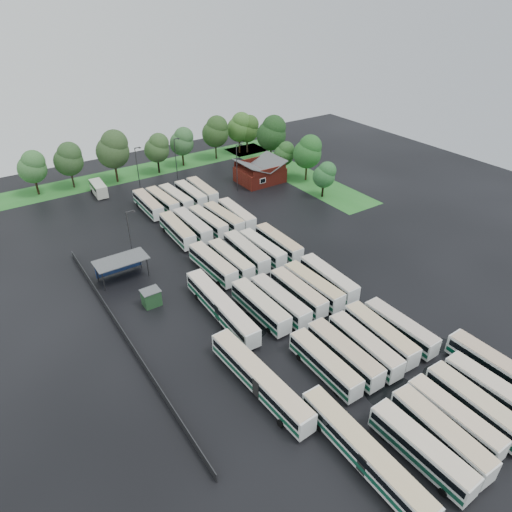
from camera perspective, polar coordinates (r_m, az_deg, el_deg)
ground at (r=67.13m, az=4.37°, el=-6.78°), size 160.00×160.00×0.00m
brick_building at (r=108.82m, az=0.50°, el=10.21°), size 10.07×8.60×5.39m
wash_shed at (r=75.33m, az=-16.60°, el=-0.68°), size 8.20×4.20×3.58m
utility_hut at (r=68.92m, az=-12.96°, el=-5.08°), size 2.70×2.20×2.62m
grass_strip_north at (r=118.73m, az=-14.69°, el=10.09°), size 80.00×10.00×0.01m
grass_strip_east at (r=115.11m, az=4.65°, el=10.34°), size 10.00×50.00×0.01m
west_fence at (r=64.56m, az=-16.20°, el=-9.34°), size 0.10×50.00×1.20m
bus_r0c0 at (r=51.54m, az=19.94°, el=-21.74°), size 2.69×11.48×3.18m
bus_r0c1 at (r=53.40m, az=22.07°, el=-19.85°), size 2.90×11.59×3.20m
bus_r0c2 at (r=55.42m, az=23.51°, el=-18.01°), size 2.34×10.92×3.04m
bus_r0c3 at (r=57.40m, az=25.70°, el=-16.44°), size 2.75×11.56×3.20m
bus_r0c4 at (r=59.73m, az=27.56°, el=-14.84°), size 2.73×11.44×3.17m
bus_r1c0 at (r=57.14m, az=8.57°, el=-13.14°), size 2.48×11.04×3.07m
bus_r1c1 at (r=58.69m, az=10.95°, el=-11.86°), size 2.56×11.53×3.20m
bus_r1c2 at (r=60.34m, az=13.41°, el=-10.81°), size 2.87×11.44×3.16m
bus_r1c3 at (r=62.41m, az=15.23°, el=-9.41°), size 3.03×11.63×3.21m
bus_r1c4 at (r=64.36m, az=17.56°, el=-8.51°), size 2.46×10.97×3.04m
bus_r2c0 at (r=64.84m, az=0.54°, el=-6.28°), size 2.57×11.53×3.20m
bus_r2c1 at (r=65.92m, az=2.99°, el=-5.62°), size 2.67×11.48×3.18m
bus_r2c2 at (r=67.94m, az=5.29°, el=-4.52°), size 2.34×10.97×3.05m
bus_r2c3 at (r=69.38m, az=7.16°, el=-3.73°), size 2.68×11.40×3.16m
bus_r2c4 at (r=71.34m, az=9.04°, el=-2.78°), size 2.82×11.54×3.19m
bus_r3c0 at (r=74.22m, az=-5.44°, el=-1.00°), size 2.82×11.56×3.20m
bus_r3c1 at (r=75.22m, az=-3.19°, el=-0.47°), size 2.49×11.08×3.08m
bus_r3c2 at (r=77.13m, az=-1.25°, el=0.52°), size 2.84×11.61×3.21m
bus_r3c3 at (r=78.36m, az=0.77°, el=0.99°), size 2.57×10.98×3.04m
bus_r3c4 at (r=79.96m, az=2.82°, el=1.67°), size 2.50×11.25×3.13m
bus_r4c0 at (r=85.06m, az=-9.81°, el=3.20°), size 2.87×11.59×3.20m
bus_r4c1 at (r=86.31m, az=-7.96°, el=3.81°), size 2.49×11.53×3.21m
bus_r4c2 at (r=87.53m, az=-6.03°, el=4.30°), size 2.77×11.01×3.04m
bus_r4c3 at (r=88.45m, az=-4.09°, el=4.74°), size 2.90×11.29×3.12m
bus_r4c4 at (r=89.73m, az=-2.46°, el=5.21°), size 2.83×11.32×3.13m
bus_r5c0 at (r=96.45m, az=-13.32°, el=6.32°), size 2.60×11.28×3.13m
bus_r5c1 at (r=97.58m, az=-11.61°, el=6.80°), size 2.82×11.01×3.04m
bus_r5c2 at (r=98.29m, az=-9.97°, el=7.18°), size 2.87×11.12×3.07m
bus_r5c3 at (r=99.63m, az=-8.16°, el=7.67°), size 2.35×10.92×3.04m
bus_r5c4 at (r=100.98m, az=-6.73°, el=8.13°), size 2.78×11.16×3.08m
artic_bus_west_a at (r=49.86m, az=13.34°, el=-22.79°), size 2.54×16.65×3.08m
artic_bus_west_b at (r=64.93m, az=-4.37°, el=-6.33°), size 2.80×17.21×3.18m
artic_bus_west_c at (r=54.71m, az=0.46°, el=-15.15°), size 3.14×17.00×3.14m
minibus at (r=107.57m, az=-19.08°, el=8.01°), size 2.77×6.61×2.84m
tree_north_0 at (r=111.28m, az=-26.15°, el=10.01°), size 6.08×6.08×10.07m
tree_north_1 at (r=111.84m, az=-22.35°, el=11.18°), size 6.43×6.43×10.64m
tree_north_2 at (r=111.45m, az=-17.41°, el=12.65°), size 7.47×7.47×12.38m
tree_north_3 at (r=115.01m, az=-12.22°, el=13.10°), size 5.98×5.98×9.91m
tree_north_4 at (r=118.81m, az=-9.19°, el=13.99°), size 5.98×5.98×9.90m
tree_north_5 at (r=122.61m, az=-5.05°, el=15.27°), size 6.85×6.85×11.34m
tree_north_6 at (r=126.85m, az=-2.01°, el=15.82°), size 6.65×6.65×11.01m
tree_east_0 at (r=100.67m, az=8.62°, el=10.03°), size 4.85×4.82×7.98m
tree_east_1 at (r=108.61m, az=6.55°, el=12.86°), size 6.57×6.57×10.89m
tree_east_2 at (r=112.40m, az=3.59°, el=12.68°), size 4.90×4.90×8.11m
tree_east_3 at (r=118.85m, az=2.03°, el=15.16°), size 7.44×7.44×12.33m
tree_east_4 at (r=127.32m, az=-1.03°, el=15.65°), size 6.14×6.14×10.18m
lamp_post_ne at (r=102.37m, az=-2.35°, el=11.36°), size 1.64×0.32×10.65m
lamp_post_nw at (r=76.28m, az=-15.42°, el=2.47°), size 1.56×0.30×10.13m
lamp_post_back_w at (r=106.11m, az=-14.57°, el=10.85°), size 1.52×0.30×9.84m
lamp_post_back_e at (r=110.57m, az=-9.97°, el=12.21°), size 1.51×0.29×9.81m
puddle_0 at (r=57.98m, az=16.38°, el=-15.93°), size 6.28×6.28×0.01m
puddle_1 at (r=61.60m, az=22.20°, el=-13.86°), size 4.45×4.45×0.01m
puddle_2 at (r=64.09m, az=-1.45°, el=-8.86°), size 6.52×6.52×0.01m
puddle_3 at (r=67.10m, az=10.25°, el=-7.30°), size 4.83×4.83×0.01m
puddle_4 at (r=66.07m, az=22.27°, el=-10.30°), size 3.09×3.09×0.01m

